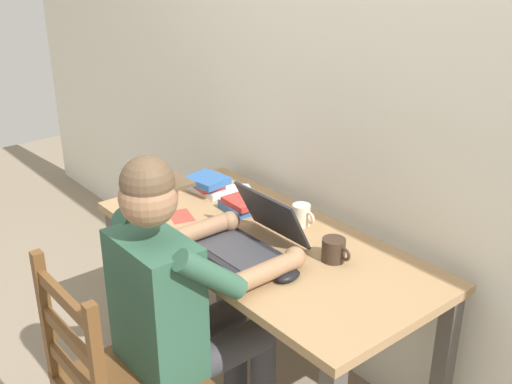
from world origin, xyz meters
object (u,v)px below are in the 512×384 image
Objects in this scene: desk at (263,262)px; seated_person at (183,299)px; coffee_mug_white at (302,215)px; book_stack_side at (207,184)px; book_stack_main at (239,205)px; laptop at (251,237)px; coffee_mug_dark at (334,250)px; landscape_photo_print at (181,216)px; computer_mouse at (288,276)px.

desk is 0.43m from seated_person.
book_stack_side is (-0.52, -0.10, -0.00)m from coffee_mug_white.
coffee_mug_white is 0.29m from book_stack_main.
book_stack_main is at bearing 149.86° from laptop.
book_stack_main is (-0.56, -0.01, -0.01)m from coffee_mug_dark.
coffee_mug_dark is 0.81m from book_stack_side.
seated_person is (0.07, -0.42, 0.03)m from desk.
seated_person is at bearing -85.22° from laptop.
book_stack_main is 0.25m from book_stack_side.
desk is 0.54m from book_stack_side.
desk is 0.18m from laptop.
book_stack_side is at bearing 169.15° from desk.
desk is 0.25m from coffee_mug_white.
book_stack_side is at bearing 161.39° from laptop.
coffee_mug_white is at bearing 11.19° from book_stack_side.
laptop is 3.00× the size of coffee_mug_white.
seated_person is at bearing -57.40° from book_stack_main.
laptop is at bearing 94.78° from seated_person.
laptop is 0.42m from landscape_photo_print.
book_stack_main is at bearing -179.37° from coffee_mug_dark.
laptop is at bearing -145.60° from coffee_mug_dark.
coffee_mug_white reaches higher than landscape_photo_print.
book_stack_main is (-0.26, 0.08, 0.13)m from desk.
coffee_mug_dark is 0.71m from landscape_photo_print.
seated_person is at bearing -128.24° from computer_mouse.
laptop reaches higher than computer_mouse.
desk is at bearing 113.32° from laptop.
laptop is 0.29m from coffee_mug_white.
laptop reaches higher than coffee_mug_white.
coffee_mug_white is (-0.06, 0.62, 0.12)m from seated_person.
landscape_photo_print is at bearing -138.56° from coffee_mug_white.
book_stack_side is at bearing 164.09° from computer_mouse.
book_stack_main is at bearing -156.44° from coffee_mug_white.
book_stack_main reaches higher than desk.
computer_mouse is 0.89× the size of coffee_mug_white.
book_stack_side is at bearing 136.60° from landscape_photo_print.
coffee_mug_dark is at bearing 34.40° from laptop.
coffee_mug_white is at bearing 95.75° from laptop.
coffee_mug_white is at bearing 159.12° from coffee_mug_dark.
coffee_mug_dark is at bearing -20.88° from coffee_mug_white.
seated_person reaches higher than computer_mouse.
book_stack_side is at bearing 176.99° from book_stack_main.
coffee_mug_dark reaches higher than book_stack_main.
book_stack_main is at bearing 161.82° from desk.
seated_person reaches higher than landscape_photo_print.
coffee_mug_white is at bearing 57.83° from landscape_photo_print.
laptop reaches higher than book_stack_main.
computer_mouse is at bearing -49.38° from coffee_mug_white.
laptop reaches higher than coffee_mug_dark.
book_stack_main is (-0.30, 0.17, -0.02)m from laptop.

